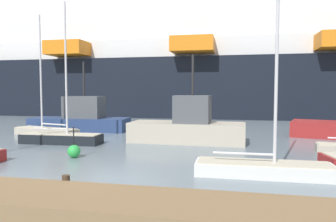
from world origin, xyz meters
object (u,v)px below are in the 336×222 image
(sailboat_4, at_px, (263,165))
(fishing_boat_2, at_px, (188,127))
(sailboat_1, at_px, (46,130))
(sailboat_2, at_px, (61,137))
(fishing_boat_1, at_px, (81,118))
(channel_buoy_1, at_px, (74,151))
(cruise_ship, at_px, (256,54))

(sailboat_4, distance_m, fishing_boat_2, 8.82)
(sailboat_1, xyz_separation_m, sailboat_2, (3.07, -3.06, -0.00))
(fishing_boat_1, distance_m, channel_buoy_1, 11.50)
(sailboat_2, xyz_separation_m, sailboat_4, (12.17, -5.53, 0.02))
(fishing_boat_1, xyz_separation_m, fishing_boat_2, (9.94, -4.32, -0.00))
(sailboat_2, relative_size, fishing_boat_2, 1.18)
(sailboat_2, height_order, fishing_boat_2, sailboat_2)
(sailboat_2, bearing_deg, sailboat_1, 133.97)
(fishing_boat_1, bearing_deg, cruise_ship, 51.92)
(fishing_boat_1, xyz_separation_m, cruise_ship, (15.98, 22.44, 7.64))
(sailboat_1, relative_size, channel_buoy_1, 5.74)
(sailboat_1, bearing_deg, sailboat_2, 149.78)
(sailboat_2, distance_m, sailboat_4, 13.36)
(fishing_boat_2, height_order, cruise_ship, cruise_ship)
(fishing_boat_1, relative_size, cruise_ship, 0.06)
(sailboat_1, height_order, fishing_boat_2, sailboat_1)
(sailboat_2, distance_m, fishing_boat_1, 6.86)
(sailboat_1, height_order, sailboat_2, sailboat_1)
(fishing_boat_2, bearing_deg, sailboat_4, -59.99)
(sailboat_2, relative_size, fishing_boat_1, 1.06)
(sailboat_2, relative_size, cruise_ship, 0.07)
(fishing_boat_2, bearing_deg, sailboat_2, -162.59)
(sailboat_4, bearing_deg, cruise_ship, 86.39)
(channel_buoy_1, bearing_deg, sailboat_4, -10.36)
(sailboat_1, relative_size, cruise_ship, 0.07)
(sailboat_2, distance_m, cruise_ship, 33.25)
(sailboat_4, xyz_separation_m, channel_buoy_1, (-9.21, 1.68, -0.12))
(fishing_boat_1, height_order, cruise_ship, cruise_ship)
(sailboat_1, height_order, sailboat_4, sailboat_4)
(cruise_ship, bearing_deg, sailboat_1, -123.23)
(channel_buoy_1, height_order, cruise_ship, cruise_ship)
(fishing_boat_1, distance_m, fishing_boat_2, 10.84)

